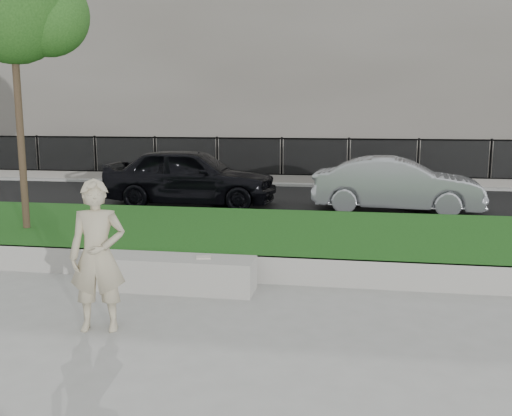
% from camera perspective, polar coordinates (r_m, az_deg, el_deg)
% --- Properties ---
extents(ground, '(90.00, 90.00, 0.00)m').
position_cam_1_polar(ground, '(7.47, -4.30, -9.64)').
color(ground, gray).
rests_on(ground, ground).
extents(grass_bank, '(34.00, 4.00, 0.40)m').
position_cam_1_polar(grass_bank, '(10.24, -0.29, -3.11)').
color(grass_bank, '#11370D').
rests_on(grass_bank, ground).
extents(grass_kerb, '(34.00, 0.08, 0.40)m').
position_cam_1_polar(grass_kerb, '(8.37, -2.61, -6.04)').
color(grass_kerb, '#99978F').
rests_on(grass_kerb, ground).
extents(street, '(34.00, 7.00, 0.04)m').
position_cam_1_polar(street, '(15.62, 3.17, 0.65)').
color(street, black).
rests_on(street, ground).
extents(far_pavement, '(34.00, 3.00, 0.12)m').
position_cam_1_polar(far_pavement, '(20.05, 4.62, 2.75)').
color(far_pavement, gray).
rests_on(far_pavement, ground).
extents(iron_fence, '(32.00, 0.30, 1.50)m').
position_cam_1_polar(iron_fence, '(19.01, 4.38, 3.84)').
color(iron_fence, slate).
rests_on(iron_fence, far_pavement).
extents(building_facade, '(34.00, 10.00, 10.00)m').
position_cam_1_polar(building_facade, '(27.01, 6.12, 15.00)').
color(building_facade, '#635D56').
rests_on(building_facade, ground).
extents(stone_bench, '(2.28, 0.57, 0.47)m').
position_cam_1_polar(stone_bench, '(8.07, -8.28, -6.48)').
color(stone_bench, '#99978F').
rests_on(stone_bench, ground).
extents(man, '(0.70, 0.54, 1.72)m').
position_cam_1_polar(man, '(6.65, -15.55, -4.64)').
color(man, '#B5AA8B').
rests_on(man, ground).
extents(book, '(0.23, 0.20, 0.02)m').
position_cam_1_polar(book, '(7.90, -5.26, -4.94)').
color(book, beige).
rests_on(book, stone_bench).
extents(car_dark, '(4.47, 1.85, 1.52)m').
position_cam_1_polar(car_dark, '(14.86, -6.57, 3.17)').
color(car_dark, black).
rests_on(car_dark, street).
extents(car_silver, '(4.11, 1.68, 1.32)m').
position_cam_1_polar(car_silver, '(14.26, 13.94, 2.28)').
color(car_silver, gray).
rests_on(car_silver, street).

